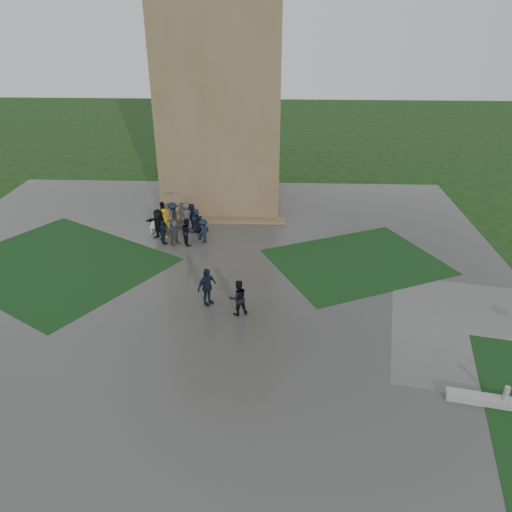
{
  "coord_description": "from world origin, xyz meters",
  "views": [
    {
      "loc": [
        3.8,
        -20.5,
        13.15
      ],
      "look_at": [
        2.81,
        3.16,
        1.2
      ],
      "focal_mm": 35.0,
      "sensor_mm": 36.0,
      "label": 1
    }
  ],
  "objects_px": {
    "tower": "(222,74)",
    "bench": "(160,227)",
    "pedestrian_mid": "(207,287)",
    "pedestrian_near": "(238,298)"
  },
  "relations": [
    {
      "from": "tower",
      "to": "bench",
      "type": "height_order",
      "value": "tower"
    },
    {
      "from": "tower",
      "to": "bench",
      "type": "distance_m",
      "value": 11.3
    },
    {
      "from": "pedestrian_mid",
      "to": "pedestrian_near",
      "type": "distance_m",
      "value": 1.78
    },
    {
      "from": "pedestrian_near",
      "to": "tower",
      "type": "bearing_deg",
      "value": -103.95
    },
    {
      "from": "tower",
      "to": "pedestrian_mid",
      "type": "bearing_deg",
      "value": -87.83
    },
    {
      "from": "bench",
      "to": "pedestrian_near",
      "type": "distance_m",
      "value": 10.89
    },
    {
      "from": "tower",
      "to": "pedestrian_mid",
      "type": "relative_size",
      "value": 9.27
    },
    {
      "from": "bench",
      "to": "pedestrian_mid",
      "type": "xyz_separation_m",
      "value": [
        4.15,
        -8.43,
        0.58
      ]
    },
    {
      "from": "pedestrian_mid",
      "to": "pedestrian_near",
      "type": "bearing_deg",
      "value": -78.21
    },
    {
      "from": "bench",
      "to": "pedestrian_near",
      "type": "bearing_deg",
      "value": -49.74
    }
  ]
}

